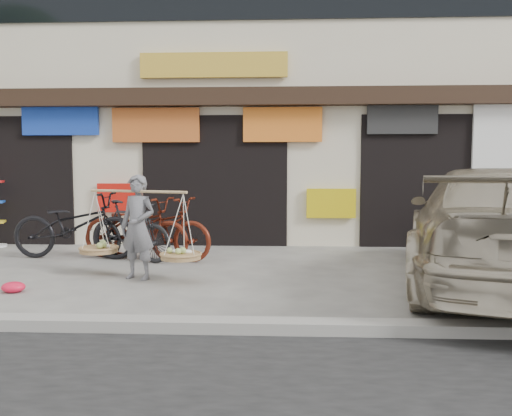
{
  "coord_description": "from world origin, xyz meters",
  "views": [
    {
      "loc": [
        1.34,
        -6.81,
        1.62
      ],
      "look_at": [
        0.98,
        0.9,
        1.0
      ],
      "focal_mm": 35.0,
      "sensor_mm": 36.0,
      "label": 1
    }
  ],
  "objects_px": {
    "bike_1": "(130,231)",
    "bike_2": "(157,228)",
    "bike_0": "(75,226)",
    "bike_3": "(135,228)",
    "street_vendor": "(138,232)",
    "suv": "(497,228)"
  },
  "relations": [
    {
      "from": "bike_1",
      "to": "bike_2",
      "type": "xyz_separation_m",
      "value": [
        0.44,
        0.14,
        0.03
      ]
    },
    {
      "from": "bike_0",
      "to": "bike_2",
      "type": "distance_m",
      "value": 1.49
    },
    {
      "from": "bike_3",
      "to": "street_vendor",
      "type": "bearing_deg",
      "value": -145.36
    },
    {
      "from": "bike_0",
      "to": "bike_1",
      "type": "height_order",
      "value": "bike_0"
    },
    {
      "from": "street_vendor",
      "to": "suv",
      "type": "xyz_separation_m",
      "value": [
        5.01,
        -0.23,
        0.11
      ]
    },
    {
      "from": "street_vendor",
      "to": "suv",
      "type": "relative_size",
      "value": 0.32
    },
    {
      "from": "bike_1",
      "to": "suv",
      "type": "bearing_deg",
      "value": -81.81
    },
    {
      "from": "bike_0",
      "to": "suv",
      "type": "height_order",
      "value": "suv"
    },
    {
      "from": "bike_0",
      "to": "bike_3",
      "type": "relative_size",
      "value": 1.07
    },
    {
      "from": "bike_1",
      "to": "bike_2",
      "type": "height_order",
      "value": "bike_2"
    },
    {
      "from": "street_vendor",
      "to": "bike_0",
      "type": "distance_m",
      "value": 2.25
    },
    {
      "from": "bike_2",
      "to": "bike_1",
      "type": "bearing_deg",
      "value": 124.17
    },
    {
      "from": "bike_0",
      "to": "bike_1",
      "type": "distance_m",
      "value": 1.06
    },
    {
      "from": "street_vendor",
      "to": "bike_3",
      "type": "height_order",
      "value": "street_vendor"
    },
    {
      "from": "bike_3",
      "to": "bike_1",
      "type": "bearing_deg",
      "value": 174.24
    },
    {
      "from": "street_vendor",
      "to": "bike_2",
      "type": "height_order",
      "value": "street_vendor"
    },
    {
      "from": "bike_3",
      "to": "bike_0",
      "type": "bearing_deg",
      "value": 105.88
    },
    {
      "from": "bike_3",
      "to": "suv",
      "type": "height_order",
      "value": "suv"
    },
    {
      "from": "street_vendor",
      "to": "bike_1",
      "type": "xyz_separation_m",
      "value": [
        -0.56,
        1.42,
        -0.17
      ]
    },
    {
      "from": "street_vendor",
      "to": "bike_3",
      "type": "distance_m",
      "value": 1.64
    },
    {
      "from": "bike_1",
      "to": "bike_2",
      "type": "bearing_deg",
      "value": -47.98
    },
    {
      "from": "bike_1",
      "to": "bike_3",
      "type": "distance_m",
      "value": 0.15
    }
  ]
}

